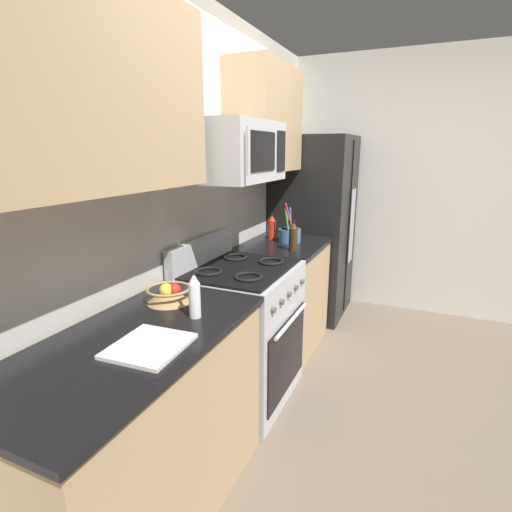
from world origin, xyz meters
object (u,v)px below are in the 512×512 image
utensil_crock (290,235)px  fruit_basket (169,293)px  range_oven (242,331)px  bottle_hot_sauce (272,227)px  bottle_vinegar (195,296)px  cutting_board (149,346)px  bottle_soy (293,237)px  refrigerator (313,227)px  microwave (236,151)px

utensil_crock → fruit_basket: size_ratio=1.49×
range_oven → bottle_hot_sauce: size_ratio=4.94×
bottle_vinegar → bottle_hot_sauce: bearing=9.6°
fruit_basket → cutting_board: 0.48m
utensil_crock → bottle_soy: utensil_crock is taller
range_oven → bottle_soy: 0.83m
bottle_soy → cutting_board: bearing=179.1°
utensil_crock → bottle_soy: (-0.27, -0.12, 0.05)m
refrigerator → utensil_crock: refrigerator is taller
bottle_soy → bottle_vinegar: size_ratio=1.06×
bottle_vinegar → utensil_crock: bearing=3.6°
refrigerator → utensil_crock: (-0.77, -0.01, 0.08)m
refrigerator → bottle_vinegar: bearing=-177.3°
cutting_board → bottle_vinegar: bearing=-1.2°
cutting_board → microwave: bearing=8.0°
fruit_basket → bottle_soy: bearing=-10.9°
fruit_basket → bottle_soy: size_ratio=0.95×
cutting_board → bottle_soy: bearing=-0.9°
fruit_basket → bottle_vinegar: bottle_vinegar is taller
microwave → fruit_basket: (-0.65, 0.06, -0.70)m
microwave → bottle_soy: (0.61, -0.18, -0.63)m
refrigerator → cutting_board: refrigerator is taller
fruit_basket → cutting_board: size_ratio=0.76×
fruit_basket → bottle_soy: bottle_soy is taller
refrigerator → range_oven: bearing=179.4°
utensil_crock → cutting_board: utensil_crock is taller
bottle_hot_sauce → bottle_soy: bearing=-137.0°
microwave → utensil_crock: 1.11m
range_oven → bottle_hot_sauce: (0.93, 0.15, 0.54)m
fruit_basket → bottle_soy: 1.28m
utensil_crock → fruit_basket: 1.53m
cutting_board → bottle_soy: size_ratio=1.24×
range_oven → microwave: microwave is taller
microwave → bottle_soy: microwave is taller
utensil_crock → bottle_hot_sauce: bearing=73.0°
refrigerator → bottle_soy: 1.06m
bottle_soy → range_oven: bearing=166.1°
range_oven → refrigerator: size_ratio=0.61×
fruit_basket → cutting_board: (-0.43, -0.22, -0.04)m
range_oven → fruit_basket: 0.82m
microwave → bottle_hot_sauce: (0.93, 0.13, -0.64)m
range_oven → bottle_hot_sauce: bearing=9.4°
range_oven → fruit_basket: bearing=172.0°
utensil_crock → cutting_board: bearing=-177.2°
bottle_soy → bottle_vinegar: 1.37m
cutting_board → bottle_vinegar: 0.34m
cutting_board → bottle_hot_sauce: size_ratio=1.34×
microwave → bottle_vinegar: microwave is taller
range_oven → refrigerator: 1.71m
fruit_basket → bottle_soy: (1.26, -0.24, 0.06)m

